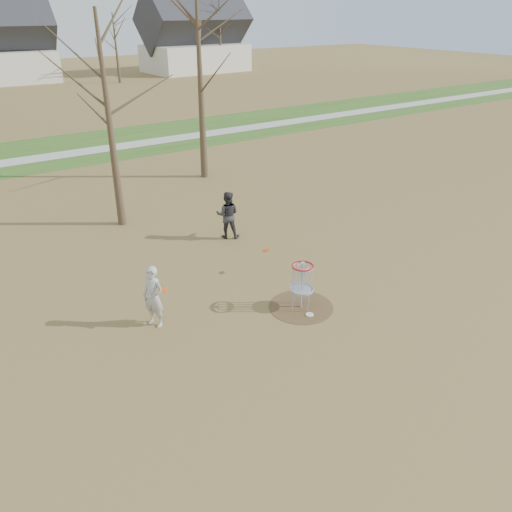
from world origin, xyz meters
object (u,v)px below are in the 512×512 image
(player_standing, at_px, (153,297))
(disc_grounded, at_px, (310,315))
(disc_golf_basket, at_px, (302,278))
(player_throwing, at_px, (228,215))

(player_standing, xyz_separation_m, disc_grounded, (3.63, -1.92, -0.82))
(player_standing, relative_size, disc_grounded, 7.64)
(player_standing, height_order, disc_golf_basket, player_standing)
(player_standing, xyz_separation_m, disc_golf_basket, (3.69, -1.46, 0.07))
(player_standing, relative_size, player_throwing, 0.98)
(disc_grounded, height_order, disc_golf_basket, disc_golf_basket)
(disc_grounded, bearing_deg, player_throwing, 81.77)
(player_throwing, height_order, disc_grounded, player_throwing)
(disc_grounded, xyz_separation_m, disc_golf_basket, (0.07, 0.46, 0.89))
(player_throwing, height_order, disc_golf_basket, player_throwing)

